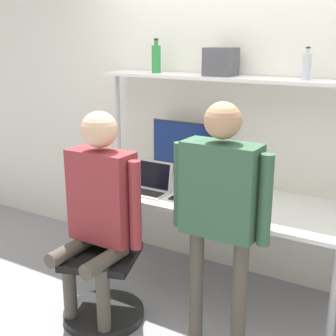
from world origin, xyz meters
name	(u,v)px	position (x,y,z in m)	size (l,w,h in m)	color
ground_plane	(181,310)	(0.00, 0.00, 0.00)	(12.00, 12.00, 0.00)	gray
wall_back	(235,109)	(0.00, 0.83, 1.35)	(8.00, 0.06, 2.70)	silver
desk	(209,203)	(0.00, 0.41, 0.69)	(2.15, 0.78, 0.75)	silver
shelf_unit	(224,100)	(0.00, 0.63, 1.44)	(2.04, 0.31, 1.61)	white
monitor	(185,147)	(-0.35, 0.65, 1.03)	(0.60, 0.17, 0.49)	#333338
laptop	(150,183)	(-0.43, 0.26, 0.82)	(0.33, 0.23, 0.23)	#BCBCC1
cell_phone	(177,197)	(-0.18, 0.25, 0.76)	(0.07, 0.15, 0.01)	black
office_chair	(104,277)	(-0.43, -0.32, 0.29)	(0.59, 0.59, 0.94)	black
person_seated	(99,201)	(-0.41, -0.36, 0.87)	(0.61, 0.48, 1.45)	#4C473D
person_standing	(220,200)	(0.39, -0.24, 0.99)	(0.62, 0.21, 1.56)	#4C473D
bottle_green	(156,58)	(-0.60, 0.63, 1.73)	(0.07, 0.07, 0.27)	#2D8C3F
bottle_clear	(307,66)	(0.59, 0.63, 1.71)	(0.06, 0.06, 0.22)	silver
storage_box	(221,62)	(-0.04, 0.63, 1.72)	(0.21, 0.20, 0.21)	#4C4C51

